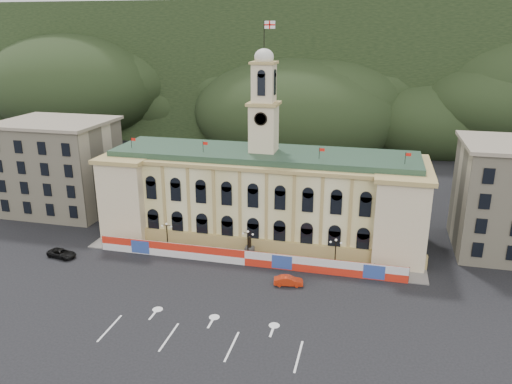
% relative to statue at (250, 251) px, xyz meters
% --- Properties ---
extents(ground, '(260.00, 260.00, 0.00)m').
position_rel_statue_xyz_m(ground, '(0.00, -18.00, -1.19)').
color(ground, black).
rests_on(ground, ground).
extents(lane_markings, '(26.00, 10.00, 0.02)m').
position_rel_statue_xyz_m(lane_markings, '(0.00, -23.00, -1.18)').
color(lane_markings, white).
rests_on(lane_markings, ground).
extents(hill_ridge, '(230.00, 80.00, 64.00)m').
position_rel_statue_xyz_m(hill_ridge, '(0.03, 103.99, 18.30)').
color(hill_ridge, black).
rests_on(hill_ridge, ground).
extents(city_hall, '(56.20, 17.60, 37.10)m').
position_rel_statue_xyz_m(city_hall, '(0.00, 9.63, 6.66)').
color(city_hall, beige).
rests_on(city_hall, ground).
extents(side_building_left, '(21.00, 17.00, 18.60)m').
position_rel_statue_xyz_m(side_building_left, '(-43.00, 12.93, 8.14)').
color(side_building_left, '#BCB091').
rests_on(side_building_left, ground).
extents(hoarding_fence, '(50.00, 0.44, 2.50)m').
position_rel_statue_xyz_m(hoarding_fence, '(0.06, -2.93, 0.06)').
color(hoarding_fence, red).
rests_on(hoarding_fence, ground).
extents(pavement, '(56.00, 5.50, 0.16)m').
position_rel_statue_xyz_m(pavement, '(0.00, -0.25, -1.11)').
color(pavement, slate).
rests_on(pavement, ground).
extents(statue, '(1.40, 1.40, 3.72)m').
position_rel_statue_xyz_m(statue, '(0.00, 0.00, 0.00)').
color(statue, '#595651').
rests_on(statue, ground).
extents(lamp_left, '(1.96, 0.44, 5.15)m').
position_rel_statue_xyz_m(lamp_left, '(-14.00, -1.00, 1.89)').
color(lamp_left, black).
rests_on(lamp_left, ground).
extents(lamp_center, '(1.96, 0.44, 5.15)m').
position_rel_statue_xyz_m(lamp_center, '(0.00, -1.00, 1.89)').
color(lamp_center, black).
rests_on(lamp_center, ground).
extents(lamp_right, '(1.96, 0.44, 5.15)m').
position_rel_statue_xyz_m(lamp_right, '(14.00, -1.00, 1.89)').
color(lamp_right, black).
rests_on(lamp_right, ground).
extents(red_sedan, '(2.92, 4.78, 1.41)m').
position_rel_statue_xyz_m(red_sedan, '(7.88, -7.78, -0.48)').
color(red_sedan, red).
rests_on(red_sedan, ground).
extents(black_suv, '(4.01, 5.75, 1.38)m').
position_rel_statue_xyz_m(black_suv, '(-30.00, -7.37, -0.50)').
color(black_suv, black).
rests_on(black_suv, ground).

